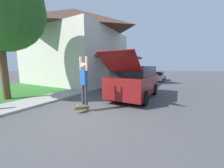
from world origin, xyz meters
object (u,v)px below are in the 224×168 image
object	(u,v)px
suv_parked	(135,81)
skateboard	(82,108)
skateboarder	(84,80)
car_down_street	(157,76)

from	to	relation	value
suv_parked	skateboard	xyz separation A→B (m)	(-1.20, -3.62, -0.87)
suv_parked	skateboard	size ratio (longest dim) A/B	7.05
suv_parked	skateboarder	world-z (taller)	suv_parked
skateboarder	skateboard	xyz separation A→B (m)	(-0.09, -0.09, -1.21)
suv_parked	car_down_street	size ratio (longest dim) A/B	1.20
car_down_street	skateboard	world-z (taller)	car_down_street
skateboarder	skateboard	bearing A→B (deg)	-134.82
skateboarder	skateboard	distance (m)	1.22
suv_parked	skateboarder	distance (m)	3.71
suv_parked	skateboard	distance (m)	3.91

